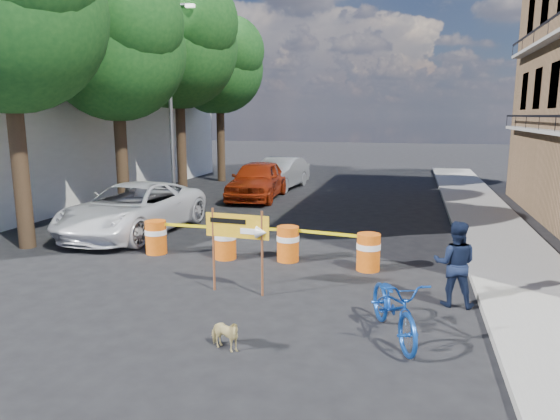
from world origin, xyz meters
The scene contains 19 objects.
ground centered at (0.00, 0.00, 0.00)m, with size 120.00×120.00×0.00m, color black.
sidewalk_east centered at (6.20, 6.00, 0.07)m, with size 2.40×40.00×0.15m, color gray.
white_building centered at (-13.00, 10.00, 3.00)m, with size 8.00×22.00×6.00m, color silver.
tree_near centered at (-6.73, 2.00, 6.36)m, with size 5.46×5.20×9.15m.
tree_mid_a centered at (-6.74, 7.00, 6.01)m, with size 5.25×5.00×8.68m.
tree_mid_b centered at (-6.73, 12.00, 6.71)m, with size 5.67×5.40×9.62m.
tree_far centered at (-6.74, 17.00, 6.22)m, with size 5.04×4.80×8.84m.
streetlamp centered at (-5.93, 9.50, 4.38)m, with size 1.25×0.18×8.00m.
barrel_far_left centered at (-2.96, 2.36, 0.47)m, with size 0.58×0.58×0.90m.
barrel_mid_left centered at (-0.98, 2.37, 0.47)m, with size 0.58×0.58×0.90m.
barrel_mid_right centered at (0.64, 2.58, 0.47)m, with size 0.58×0.58×0.90m.
barrel_far_right centered at (2.69, 2.31, 0.47)m, with size 0.58×0.58×0.90m.
detour_sign centered at (0.36, 0.02, 1.31)m, with size 1.39×0.27×1.79m.
pedestrian centered at (4.50, 0.47, 0.84)m, with size 0.82×0.64×1.69m, color black.
bicycle centered at (3.43, -1.32, 1.05)m, with size 0.73×1.10×2.10m, color #13429E.
dog centered at (0.86, -2.48, 0.26)m, with size 0.29×0.63×0.53m, color tan.
suv_white centered at (-4.80, 4.32, 0.78)m, with size 2.60×5.64×1.57m, color white.
sedan_red centered at (-3.00, 11.65, 0.85)m, with size 2.01×4.99×1.70m, color #9F290D.
sedan_silver centered at (-2.80, 14.89, 0.79)m, with size 1.66×4.77×1.57m, color #ADB0B4.
Camera 1 is at (3.59, -9.39, 3.67)m, focal length 32.00 mm.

